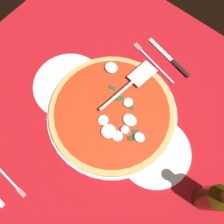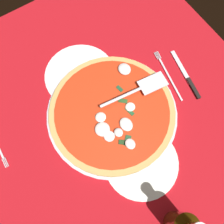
{
  "view_description": "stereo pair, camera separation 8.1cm",
  "coord_description": "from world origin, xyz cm",
  "px_view_note": "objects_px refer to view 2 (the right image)",
  "views": [
    {
      "loc": [
        18.82,
        -16.04,
        78.6
      ],
      "look_at": [
        0.99,
        5.29,
        2.2
      ],
      "focal_mm": 40.6,
      "sensor_mm": 36.0,
      "label": 1
    },
    {
      "loc": [
        24.22,
        -9.98,
        78.6
      ],
      "look_at": [
        0.99,
        5.29,
        2.2
      ],
      "focal_mm": 40.6,
      "sensor_mm": 36.0,
      "label": 2
    }
  ],
  "objects_px": {
    "dinner_plate_right": "(141,163)",
    "pizza_server": "(137,90)",
    "place_setting_far": "(178,77)",
    "dinner_plate_left": "(80,75)",
    "pizza": "(112,112)"
  },
  "relations": [
    {
      "from": "dinner_plate_right",
      "to": "pizza_server",
      "type": "relative_size",
      "value": 0.96
    },
    {
      "from": "pizza_server",
      "to": "place_setting_far",
      "type": "bearing_deg",
      "value": -1.11
    },
    {
      "from": "pizza",
      "to": "place_setting_far",
      "type": "xyz_separation_m",
      "value": [
        0.01,
        0.27,
        -0.02
      ]
    },
    {
      "from": "pizza",
      "to": "place_setting_far",
      "type": "distance_m",
      "value": 0.27
    },
    {
      "from": "pizza_server",
      "to": "dinner_plate_right",
      "type": "bearing_deg",
      "value": -113.93
    },
    {
      "from": "dinner_plate_left",
      "to": "pizza",
      "type": "distance_m",
      "value": 0.18
    },
    {
      "from": "pizza",
      "to": "pizza_server",
      "type": "xyz_separation_m",
      "value": [
        -0.01,
        0.1,
        0.03
      ]
    },
    {
      "from": "dinner_plate_left",
      "to": "dinner_plate_right",
      "type": "height_order",
      "value": "same"
    },
    {
      "from": "dinner_plate_left",
      "to": "pizza",
      "type": "relative_size",
      "value": 0.6
    },
    {
      "from": "place_setting_far",
      "to": "pizza",
      "type": "bearing_deg",
      "value": 98.72
    },
    {
      "from": "pizza",
      "to": "place_setting_far",
      "type": "height_order",
      "value": "pizza"
    },
    {
      "from": "dinner_plate_left",
      "to": "dinner_plate_right",
      "type": "xyz_separation_m",
      "value": [
        0.36,
        0.0,
        0.0
      ]
    },
    {
      "from": "dinner_plate_right",
      "to": "pizza",
      "type": "distance_m",
      "value": 0.18
    },
    {
      "from": "dinner_plate_left",
      "to": "pizza",
      "type": "height_order",
      "value": "pizza"
    },
    {
      "from": "dinner_plate_left",
      "to": "place_setting_far",
      "type": "distance_m",
      "value": 0.34
    }
  ]
}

